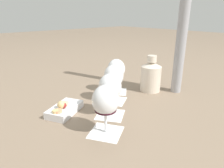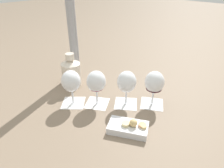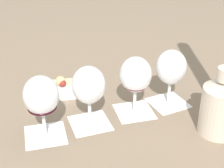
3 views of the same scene
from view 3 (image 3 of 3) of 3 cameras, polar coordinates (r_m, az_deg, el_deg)
The scene contains 11 objects.
ground_plane at distance 0.98m, azimuth 0.03°, elevation -5.57°, with size 8.00×8.00×0.00m, color #7F6B56.
tasting_card_0 at distance 1.06m, azimuth 9.30°, elevation -3.08°, with size 0.15×0.15×0.00m.
tasting_card_1 at distance 1.01m, azimuth 3.72°, elevation -4.56°, with size 0.15×0.15×0.00m.
tasting_card_2 at distance 0.96m, azimuth -3.66°, elevation -6.49°, with size 0.15×0.15×0.00m.
tasting_card_3 at distance 0.93m, azimuth -11.00°, elevation -8.31°, with size 0.15×0.15×0.00m.
wine_glass_0 at distance 1.01m, azimuth 9.80°, elevation 2.40°, with size 0.09×0.09×0.17m.
wine_glass_1 at distance 0.95m, azimuth 3.93°, elevation 1.15°, with size 0.09×0.09×0.17m.
wine_glass_2 at distance 0.90m, azimuth -3.88°, elevation -0.59°, with size 0.09×0.09×0.17m.
wine_glass_3 at distance 0.87m, azimuth -11.68°, elevation -2.28°, with size 0.09×0.09×0.17m.
ceramic_vase at distance 0.93m, azimuth 17.68°, elevation -3.44°, with size 0.10×0.10×0.19m.
snack_dish at distance 1.10m, azimuth -7.55°, elevation -0.67°, with size 0.15×0.18×0.06m.
Camera 3 is at (0.78, 0.23, 0.55)m, focal length 55.00 mm.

